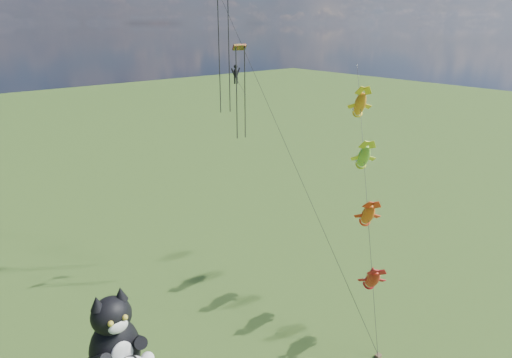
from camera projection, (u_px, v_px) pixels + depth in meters
cat_kite_rig at (119, 352)px, 16.70m from camera, size 2.72×4.06×11.95m
fish_windsock_rig at (366, 185)px, 31.10m from camera, size 10.81×11.91×18.38m
parafoil_rig at (238, 70)px, 33.37m from camera, size 1.89×17.52×23.93m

